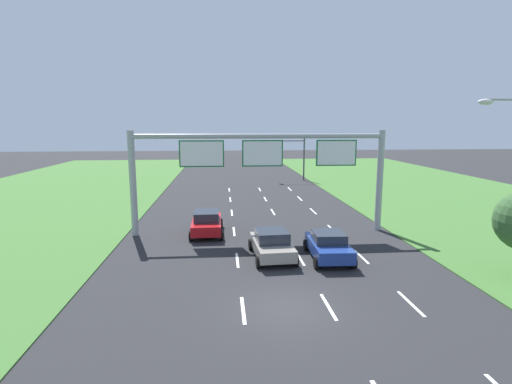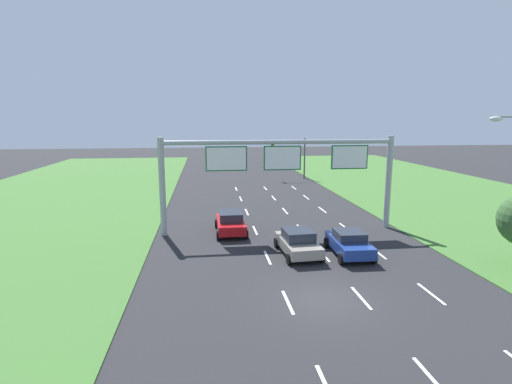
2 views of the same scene
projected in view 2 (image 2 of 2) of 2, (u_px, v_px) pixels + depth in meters
The scene contains 9 objects.
ground_plane at pixel (325, 300), 18.46m from camera, with size 200.00×200.00×0.00m, color #262628.
lane_dashes_inner_left at pixel (267, 257), 24.09m from camera, with size 0.14×50.40×0.01m.
lane_dashes_inner_right at pixel (324, 255), 24.53m from camera, with size 0.14×50.40×0.01m.
lane_dashes_slip at pixel (378, 253), 24.97m from camera, with size 0.14×50.40×0.01m.
car_near_red at pixel (231, 222), 29.14m from camera, with size 2.22×4.36×1.59m.
car_lead_silver at pixel (298, 242), 24.49m from camera, with size 2.42×4.32×1.56m.
car_mid_lane at pixel (349, 243), 24.44m from camera, with size 2.29×4.25×1.51m.
sign_gantry at pixel (281, 165), 28.92m from camera, with size 17.24×0.44×7.00m.
traffic_light_mast at pixel (291, 151), 54.74m from camera, with size 4.76×0.49×5.60m.
Camera 2 is at (-5.36, -16.70, 8.27)m, focal length 28.00 mm.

